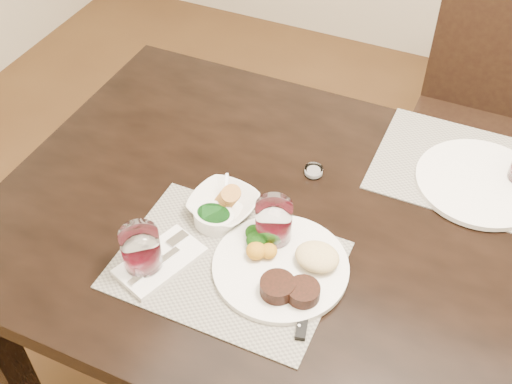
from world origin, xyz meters
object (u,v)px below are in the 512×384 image
at_px(chair_far, 479,111).
at_px(cracker_bowl, 224,204).
at_px(steak_knife, 309,307).
at_px(wine_glass_near, 273,225).
at_px(far_plate, 480,182).
at_px(dinner_plate, 286,267).

relative_size(chair_far, cracker_bowl, 5.42).
height_order(steak_knife, cracker_bowl, cracker_bowl).
xyz_separation_m(steak_knife, wine_glass_near, (-0.14, 0.14, 0.04)).
height_order(chair_far, cracker_bowl, chair_far).
relative_size(steak_knife, far_plate, 0.77).
height_order(wine_glass_near, far_plate, wine_glass_near).
relative_size(dinner_plate, wine_glass_near, 2.63).
relative_size(cracker_bowl, wine_glass_near, 1.51).
bearing_deg(chair_far, cracker_bowl, -115.44).
relative_size(dinner_plate, cracker_bowl, 1.74).
xyz_separation_m(dinner_plate, far_plate, (0.32, 0.44, -0.01)).
distance_m(cracker_bowl, wine_glass_near, 0.15).
xyz_separation_m(chair_far, wine_glass_near, (-0.32, -1.01, 0.30)).
distance_m(dinner_plate, cracker_bowl, 0.23).
bearing_deg(steak_knife, dinner_plate, 124.99).
distance_m(cracker_bowl, far_plate, 0.62).
xyz_separation_m(dinner_plate, cracker_bowl, (-0.20, 0.11, 0.00)).
distance_m(steak_knife, wine_glass_near, 0.20).
xyz_separation_m(cracker_bowl, far_plate, (0.52, 0.33, -0.01)).
bearing_deg(wine_glass_near, steak_knife, -45.46).
relative_size(cracker_bowl, far_plate, 0.54).
distance_m(chair_far, wine_glass_near, 1.10).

